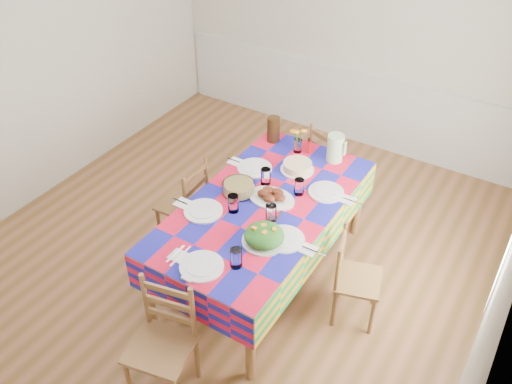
{
  "coord_description": "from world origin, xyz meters",
  "views": [
    {
      "loc": [
        2.19,
        -3.07,
        3.61
      ],
      "look_at": [
        0.32,
        -0.05,
        0.88
      ],
      "focal_mm": 38.0,
      "sensor_mm": 36.0,
      "label": 1
    }
  ],
  "objects_px": {
    "meat_platter": "(272,196)",
    "chair_near": "(163,343)",
    "dining_table": "(264,212)",
    "tea_pitcher": "(273,129)",
    "chair_left": "(186,204)",
    "green_pitcher": "(335,148)",
    "chair_right": "(353,279)",
    "chair_far": "(329,164)"
  },
  "relations": [
    {
      "from": "chair_near",
      "to": "tea_pitcher",
      "type": "bearing_deg",
      "value": 88.89
    },
    {
      "from": "meat_platter",
      "to": "green_pitcher",
      "type": "height_order",
      "value": "green_pitcher"
    },
    {
      "from": "dining_table",
      "to": "chair_far",
      "type": "relative_size",
      "value": 2.4
    },
    {
      "from": "meat_platter",
      "to": "chair_near",
      "type": "xyz_separation_m",
      "value": [
        -0.03,
        -1.42,
        -0.38
      ]
    },
    {
      "from": "green_pitcher",
      "to": "chair_left",
      "type": "distance_m",
      "value": 1.47
    },
    {
      "from": "chair_far",
      "to": "tea_pitcher",
      "type": "bearing_deg",
      "value": 68.66
    },
    {
      "from": "tea_pitcher",
      "to": "chair_near",
      "type": "distance_m",
      "value": 2.31
    },
    {
      "from": "meat_platter",
      "to": "chair_far",
      "type": "distance_m",
      "value": 1.32
    },
    {
      "from": "dining_table",
      "to": "green_pitcher",
      "type": "distance_m",
      "value": 0.94
    },
    {
      "from": "chair_far",
      "to": "meat_platter",
      "type": "bearing_deg",
      "value": 112.93
    },
    {
      "from": "chair_near",
      "to": "chair_right",
      "type": "distance_m",
      "value": 1.58
    },
    {
      "from": "dining_table",
      "to": "tea_pitcher",
      "type": "height_order",
      "value": "tea_pitcher"
    },
    {
      "from": "chair_left",
      "to": "tea_pitcher",
      "type": "bearing_deg",
      "value": 151.01
    },
    {
      "from": "green_pitcher",
      "to": "chair_left",
      "type": "xyz_separation_m",
      "value": [
        -1.06,
        -0.89,
        -0.5
      ]
    },
    {
      "from": "dining_table",
      "to": "chair_far",
      "type": "xyz_separation_m",
      "value": [
        -0.01,
        1.34,
        -0.3
      ]
    },
    {
      "from": "tea_pitcher",
      "to": "chair_near",
      "type": "relative_size",
      "value": 0.26
    },
    {
      "from": "meat_platter",
      "to": "chair_near",
      "type": "distance_m",
      "value": 1.47
    },
    {
      "from": "chair_left",
      "to": "dining_table",
      "type": "bearing_deg",
      "value": 86.12
    },
    {
      "from": "chair_near",
      "to": "chair_left",
      "type": "xyz_separation_m",
      "value": [
        -0.84,
        1.34,
        -0.02
      ]
    },
    {
      "from": "chair_near",
      "to": "chair_left",
      "type": "relative_size",
      "value": 1.05
    },
    {
      "from": "chair_right",
      "to": "dining_table",
      "type": "bearing_deg",
      "value": 72.51
    },
    {
      "from": "meat_platter",
      "to": "dining_table",
      "type": "bearing_deg",
      "value": -105.47
    },
    {
      "from": "chair_left",
      "to": "chair_near",
      "type": "bearing_deg",
      "value": 28.39
    },
    {
      "from": "meat_platter",
      "to": "green_pitcher",
      "type": "bearing_deg",
      "value": 76.55
    },
    {
      "from": "meat_platter",
      "to": "chair_near",
      "type": "bearing_deg",
      "value": -91.33
    },
    {
      "from": "chair_near",
      "to": "chair_far",
      "type": "xyz_separation_m",
      "value": [
        -0.01,
        2.67,
        -0.04
      ]
    },
    {
      "from": "chair_right",
      "to": "meat_platter",
      "type": "bearing_deg",
      "value": 66.53
    },
    {
      "from": "dining_table",
      "to": "chair_left",
      "type": "xyz_separation_m",
      "value": [
        -0.85,
        0.0,
        -0.28
      ]
    },
    {
      "from": "dining_table",
      "to": "chair_right",
      "type": "bearing_deg",
      "value": -0.76
    },
    {
      "from": "dining_table",
      "to": "tea_pitcher",
      "type": "xyz_separation_m",
      "value": [
        -0.43,
        0.89,
        0.22
      ]
    },
    {
      "from": "chair_right",
      "to": "tea_pitcher",
      "type": "bearing_deg",
      "value": 38.22
    },
    {
      "from": "dining_table",
      "to": "chair_near",
      "type": "xyz_separation_m",
      "value": [
        -0.01,
        -1.33,
        -0.25
      ]
    },
    {
      "from": "dining_table",
      "to": "tea_pitcher",
      "type": "relative_size",
      "value": 8.51
    },
    {
      "from": "meat_platter",
      "to": "green_pitcher",
      "type": "relative_size",
      "value": 1.56
    },
    {
      "from": "tea_pitcher",
      "to": "chair_far",
      "type": "height_order",
      "value": "tea_pitcher"
    },
    {
      "from": "dining_table",
      "to": "chair_near",
      "type": "distance_m",
      "value": 1.36
    },
    {
      "from": "meat_platter",
      "to": "chair_near",
      "type": "height_order",
      "value": "chair_near"
    },
    {
      "from": "chair_far",
      "to": "chair_left",
      "type": "relative_size",
      "value": 0.96
    },
    {
      "from": "green_pitcher",
      "to": "chair_near",
      "type": "distance_m",
      "value": 2.28
    },
    {
      "from": "meat_platter",
      "to": "chair_right",
      "type": "bearing_deg",
      "value": -6.75
    },
    {
      "from": "green_pitcher",
      "to": "tea_pitcher",
      "type": "xyz_separation_m",
      "value": [
        -0.64,
        -0.0,
        -0.01
      ]
    },
    {
      "from": "tea_pitcher",
      "to": "green_pitcher",
      "type": "bearing_deg",
      "value": 0.22
    }
  ]
}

